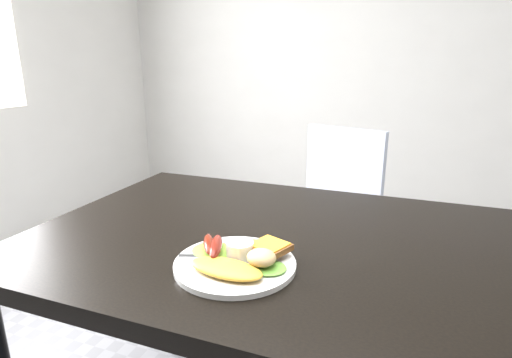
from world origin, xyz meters
TOP-DOWN VIEW (x-y plane):
  - room_back_panel at (0.00, 2.25)m, footprint 4.00×0.04m
  - dining_table at (0.00, 0.00)m, footprint 1.20×0.80m
  - dining_chair at (0.01, 0.74)m, footprint 0.45×0.45m
  - person at (0.23, 0.45)m, footprint 0.51×0.37m
  - plate at (-0.05, -0.18)m, footprint 0.25×0.25m
  - lettuce_left at (-0.10, -0.16)m, footprint 0.10×0.09m
  - lettuce_right at (0.03, -0.19)m, footprint 0.08×0.07m
  - omelette at (-0.04, -0.23)m, footprint 0.16×0.09m
  - sausage_a at (-0.11, -0.16)m, footprint 0.06×0.09m
  - sausage_b at (-0.09, -0.17)m, footprint 0.06×0.11m
  - ramekin at (-0.04, -0.16)m, footprint 0.07×0.07m
  - toast_a at (-0.02, -0.13)m, footprint 0.08×0.08m
  - toast_b at (0.01, -0.13)m, footprint 0.09×0.09m
  - potato_salad at (0.01, -0.19)m, footprint 0.07×0.06m
  - fork at (-0.09, -0.18)m, footprint 0.15×0.06m

SIDE VIEW (x-z plane):
  - dining_chair at x=0.01m, z-range 0.43..0.47m
  - person at x=0.23m, z-range 0.00..1.34m
  - dining_table at x=0.00m, z-range 0.71..0.75m
  - plate at x=-0.05m, z-range 0.75..0.76m
  - fork at x=-0.09m, z-range 0.76..0.77m
  - lettuce_right at x=0.03m, z-range 0.76..0.77m
  - lettuce_left at x=-0.10m, z-range 0.76..0.77m
  - toast_a at x=-0.02m, z-range 0.76..0.77m
  - omelette at x=-0.04m, z-range 0.76..0.78m
  - ramekin at x=-0.04m, z-range 0.76..0.80m
  - toast_b at x=0.01m, z-range 0.78..0.79m
  - sausage_a at x=-0.11m, z-range 0.77..0.79m
  - sausage_b at x=-0.09m, z-range 0.77..0.80m
  - potato_salad at x=0.01m, z-range 0.77..0.80m
  - room_back_panel at x=0.00m, z-range 0.00..2.70m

